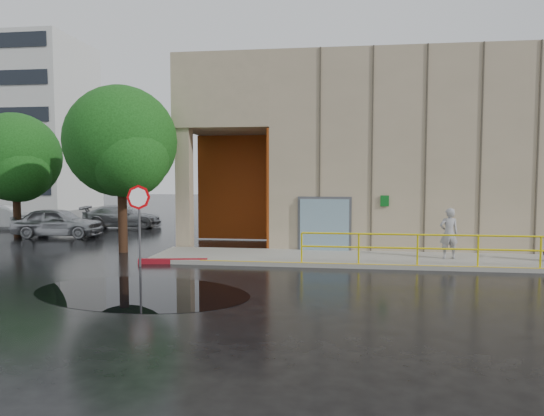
{
  "coord_description": "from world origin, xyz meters",
  "views": [
    {
      "loc": [
        0.6,
        -13.06,
        3.13
      ],
      "look_at": [
        -1.49,
        3.0,
        1.99
      ],
      "focal_mm": 32.0,
      "sensor_mm": 36.0,
      "label": 1
    }
  ],
  "objects_px": {
    "tree_far": "(16,161)",
    "car_b": "(4,217)",
    "person": "(449,233)",
    "stop_sign": "(139,208)",
    "red_curb": "(173,261)",
    "car_a": "(58,222)",
    "car_c": "(122,216)",
    "tree_near": "(123,146)"
  },
  "relations": [
    {
      "from": "stop_sign",
      "to": "car_c",
      "type": "height_order",
      "value": "stop_sign"
    },
    {
      "from": "tree_far",
      "to": "car_a",
      "type": "bearing_deg",
      "value": 14.29
    },
    {
      "from": "tree_far",
      "to": "tree_near",
      "type": "bearing_deg",
      "value": -27.38
    },
    {
      "from": "person",
      "to": "car_c",
      "type": "relative_size",
      "value": 0.4
    },
    {
      "from": "stop_sign",
      "to": "tree_far",
      "type": "height_order",
      "value": "tree_far"
    },
    {
      "from": "stop_sign",
      "to": "red_curb",
      "type": "xyz_separation_m",
      "value": [
        0.94,
        0.65,
        -1.91
      ]
    },
    {
      "from": "car_a",
      "to": "tree_far",
      "type": "xyz_separation_m",
      "value": [
        -1.81,
        -0.46,
        3.05
      ]
    },
    {
      "from": "stop_sign",
      "to": "car_b",
      "type": "xyz_separation_m",
      "value": [
        -12.23,
        9.8,
        -1.34
      ]
    },
    {
      "from": "stop_sign",
      "to": "car_a",
      "type": "xyz_separation_m",
      "value": [
        -7.11,
        6.85,
        -1.27
      ]
    },
    {
      "from": "car_a",
      "to": "car_b",
      "type": "distance_m",
      "value": 5.91
    },
    {
      "from": "red_curb",
      "to": "tree_far",
      "type": "bearing_deg",
      "value": 149.76
    },
    {
      "from": "stop_sign",
      "to": "car_a",
      "type": "bearing_deg",
      "value": 112.14
    },
    {
      "from": "person",
      "to": "car_b",
      "type": "xyz_separation_m",
      "value": [
        -22.76,
        7.72,
        -0.38
      ]
    },
    {
      "from": "car_b",
      "to": "stop_sign",
      "type": "bearing_deg",
      "value": -140.6
    },
    {
      "from": "red_curb",
      "to": "car_c",
      "type": "xyz_separation_m",
      "value": [
        -6.75,
        10.71,
        0.56
      ]
    },
    {
      "from": "car_b",
      "to": "car_c",
      "type": "relative_size",
      "value": 0.89
    },
    {
      "from": "person",
      "to": "tree_far",
      "type": "xyz_separation_m",
      "value": [
        -19.44,
        4.31,
        2.74
      ]
    },
    {
      "from": "tree_near",
      "to": "car_c",
      "type": "bearing_deg",
      "value": 115.16
    },
    {
      "from": "car_c",
      "to": "tree_far",
      "type": "relative_size",
      "value": 0.73
    },
    {
      "from": "car_b",
      "to": "car_a",
      "type": "bearing_deg",
      "value": -131.86
    },
    {
      "from": "person",
      "to": "tree_far",
      "type": "height_order",
      "value": "tree_far"
    },
    {
      "from": "car_b",
      "to": "tree_far",
      "type": "height_order",
      "value": "tree_far"
    },
    {
      "from": "red_curb",
      "to": "tree_near",
      "type": "distance_m",
      "value": 5.33
    },
    {
      "from": "car_b",
      "to": "tree_far",
      "type": "bearing_deg",
      "value": -147.75
    },
    {
      "from": "stop_sign",
      "to": "car_c",
      "type": "bearing_deg",
      "value": 93.18
    },
    {
      "from": "tree_far",
      "to": "car_b",
      "type": "bearing_deg",
      "value": 134.12
    },
    {
      "from": "person",
      "to": "tree_near",
      "type": "distance_m",
      "value": 12.68
    },
    {
      "from": "person",
      "to": "stop_sign",
      "type": "bearing_deg",
      "value": 5.29
    },
    {
      "from": "car_a",
      "to": "tree_near",
      "type": "relative_size",
      "value": 0.65
    },
    {
      "from": "person",
      "to": "tree_near",
      "type": "relative_size",
      "value": 0.27
    },
    {
      "from": "person",
      "to": "red_curb",
      "type": "relative_size",
      "value": 0.75
    },
    {
      "from": "car_c",
      "to": "car_a",
      "type": "bearing_deg",
      "value": 152.31
    },
    {
      "from": "car_a",
      "to": "tree_near",
      "type": "xyz_separation_m",
      "value": [
        5.38,
        -4.18,
        3.51
      ]
    },
    {
      "from": "stop_sign",
      "to": "tree_near",
      "type": "distance_m",
      "value": 3.89
    },
    {
      "from": "car_b",
      "to": "tree_far",
      "type": "relative_size",
      "value": 0.65
    },
    {
      "from": "tree_far",
      "to": "person",
      "type": "bearing_deg",
      "value": -12.49
    },
    {
      "from": "tree_far",
      "to": "car_c",
      "type": "bearing_deg",
      "value": 57.95
    },
    {
      "from": "red_curb",
      "to": "car_a",
      "type": "relative_size",
      "value": 0.56
    },
    {
      "from": "tree_near",
      "to": "car_a",
      "type": "bearing_deg",
      "value": 142.13
    },
    {
      "from": "person",
      "to": "car_b",
      "type": "relative_size",
      "value": 0.45
    },
    {
      "from": "person",
      "to": "tree_far",
      "type": "relative_size",
      "value": 0.29
    },
    {
      "from": "car_a",
      "to": "car_b",
      "type": "relative_size",
      "value": 1.07
    }
  ]
}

